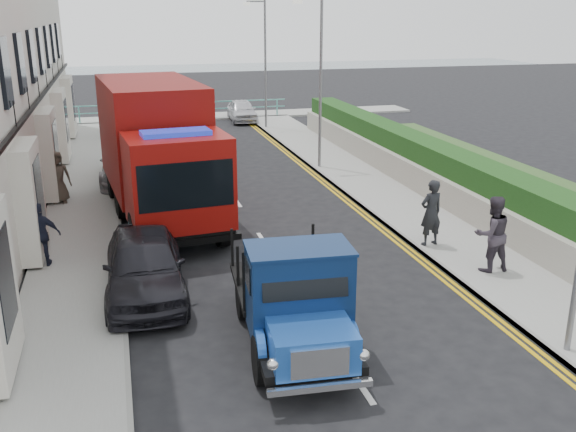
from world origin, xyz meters
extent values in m
plane|color=black|center=(0.00, 0.00, 0.00)|extent=(120.00, 120.00, 0.00)
cube|color=gray|center=(-5.20, 9.00, 0.06)|extent=(2.40, 38.00, 0.12)
cube|color=gray|center=(5.30, 9.00, 0.06)|extent=(2.60, 38.00, 0.12)
cube|color=gray|center=(0.00, 29.00, 0.06)|extent=(30.00, 2.50, 0.12)
plane|color=#4D6069|center=(0.00, 60.00, 0.00)|extent=(120.00, 120.00, 0.00)
cube|color=black|center=(-6.35, 13.00, 3.60)|extent=(0.12, 28.00, 0.10)
cube|color=#B2AD9E|center=(6.60, 9.00, 0.55)|extent=(0.30, 28.00, 1.00)
cube|color=#1A3F14|center=(7.30, 9.00, 0.95)|extent=(1.20, 28.00, 1.70)
cube|color=#59B2A5|center=(0.00, 28.20, 1.08)|extent=(13.00, 0.08, 0.06)
cube|color=#59B2A5|center=(0.00, 28.20, 0.65)|extent=(13.00, 0.06, 0.05)
cylinder|color=slate|center=(4.30, 14.00, 3.50)|extent=(0.12, 0.12, 7.00)
cube|color=beige|center=(3.30, 14.00, 6.78)|extent=(0.35, 0.18, 0.18)
cylinder|color=slate|center=(4.30, 24.00, 3.50)|extent=(0.12, 0.12, 7.00)
cube|color=slate|center=(3.80, 24.00, 6.90)|extent=(1.00, 0.08, 0.08)
cube|color=beige|center=(3.30, 24.00, 6.78)|extent=(0.35, 0.18, 0.18)
cylinder|color=black|center=(-1.71, -1.41, 0.45)|extent=(0.31, 0.92, 0.91)
cylinder|color=black|center=(-0.05, -1.53, 0.45)|extent=(0.31, 0.92, 0.91)
cylinder|color=black|center=(-1.52, 1.23, 0.45)|extent=(0.31, 0.92, 0.91)
cylinder|color=black|center=(0.14, 1.11, 0.45)|extent=(0.31, 0.92, 0.91)
cube|color=black|center=(-0.79, -0.15, 0.59)|extent=(2.12, 4.65, 0.17)
cube|color=#1F51AC|center=(-0.91, -1.89, 0.93)|extent=(1.55, 1.33, 0.68)
cube|color=silver|center=(-0.96, -2.52, 0.93)|extent=(0.99, 0.15, 0.52)
cube|color=#0E244D|center=(-0.84, -0.81, 1.46)|extent=(1.97, 1.27, 1.65)
cube|color=black|center=(-0.71, 0.98, 0.80)|extent=(2.17, 2.78, 0.11)
cylinder|color=black|center=(-3.57, 5.62, 0.62)|extent=(0.49, 1.28, 1.25)
cylinder|color=black|center=(-1.21, 5.86, 0.62)|extent=(0.49, 1.28, 1.25)
cylinder|color=black|center=(-3.93, 9.12, 0.62)|extent=(0.49, 1.28, 1.25)
cylinder|color=black|center=(-1.56, 9.36, 0.62)|extent=(0.49, 1.28, 1.25)
cylinder|color=black|center=(-4.18, 11.60, 0.62)|extent=(0.49, 1.28, 1.25)
cylinder|color=black|center=(-1.81, 11.84, 0.62)|extent=(0.49, 1.28, 1.25)
cube|color=black|center=(-2.69, 8.67, 0.85)|extent=(3.39, 8.15, 0.28)
cube|color=maroon|center=(-2.39, 5.74, 2.04)|extent=(2.92, 2.42, 2.49)
cube|color=black|center=(-2.28, 4.70, 2.15)|extent=(2.49, 0.34, 1.25)
cube|color=maroon|center=(-2.81, 9.91, 2.61)|extent=(3.41, 6.15, 3.40)
imported|color=black|center=(-3.52, 2.97, 0.77)|extent=(1.94, 4.57, 1.54)
imported|color=teal|center=(-2.76, 7.76, 0.75)|extent=(2.16, 4.73, 1.51)
imported|color=#A5A5A9|center=(-3.60, 14.05, 0.72)|extent=(2.25, 5.07, 1.45)
imported|color=black|center=(-2.55, 24.06, 0.67)|extent=(3.72, 5.31, 1.34)
imported|color=silver|center=(3.50, 27.00, 0.65)|extent=(1.70, 3.88, 1.30)
imported|color=black|center=(4.40, 4.08, 1.07)|extent=(0.76, 0.57, 1.89)
imported|color=#38303B|center=(5.01, 1.97, 1.10)|extent=(0.96, 0.75, 1.96)
imported|color=black|center=(-6.00, 5.24, 0.96)|extent=(1.02, 0.49, 1.69)
imported|color=#433A30|center=(-6.00, 11.20, 1.02)|extent=(0.95, 0.69, 1.80)
camera|label=1|loc=(-3.87, -11.37, 6.46)|focal=40.00mm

